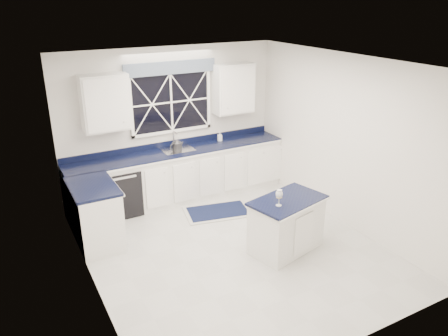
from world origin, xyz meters
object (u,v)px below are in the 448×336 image
kettle (177,145)px  soap_bottle (220,136)px  dishwasher (120,190)px  faucet (174,139)px  island (286,224)px  wine_glass (279,195)px

kettle → soap_bottle: 0.92m
dishwasher → kettle: size_ratio=2.91×
faucet → kettle: bearing=-98.2°
dishwasher → island: size_ratio=0.68×
dishwasher → soap_bottle: soap_bottle is taller
dishwasher → kettle: (1.07, 0.02, 0.62)m
island → wine_glass: bearing=-170.2°
wine_glass → soap_bottle: (0.45, 2.54, 0.06)m
island → wine_glass: 0.62m
faucet → kettle: 0.19m
dishwasher → soap_bottle: (1.99, 0.13, 0.61)m
island → kettle: (-0.70, 2.33, 0.63)m
faucet → soap_bottle: bearing=-4.3°
kettle → faucet: bearing=70.7°
kettle → dishwasher: bearing=169.8°
island → kettle: size_ratio=4.27×
dishwasher → wine_glass: wine_glass is taller
island → wine_glass: size_ratio=5.09×
soap_bottle → island: bearing=-95.1°
dishwasher → wine_glass: (1.54, -2.41, 0.56)m
dishwasher → faucet: 1.31m
island → wine_glass: wine_glass is taller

